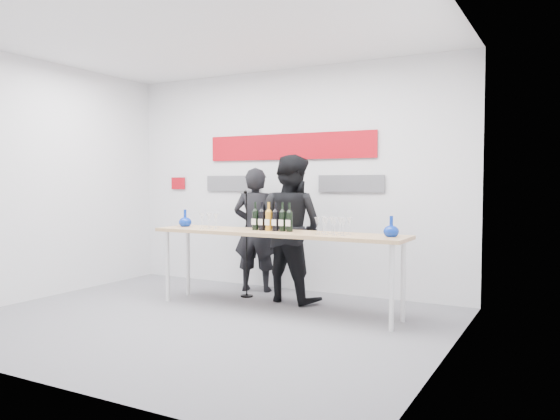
% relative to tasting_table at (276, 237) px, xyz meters
% --- Properties ---
extents(ground, '(5.00, 5.00, 0.00)m').
position_rel_tasting_table_xyz_m(ground, '(-0.45, -0.79, -0.84)').
color(ground, slate).
rests_on(ground, ground).
extents(back_wall, '(5.00, 0.04, 3.00)m').
position_rel_tasting_table_xyz_m(back_wall, '(-0.45, 1.21, 0.66)').
color(back_wall, silver).
rests_on(back_wall, ground).
extents(signage, '(3.38, 0.02, 0.79)m').
position_rel_tasting_table_xyz_m(signage, '(-0.51, 1.18, 0.96)').
color(signage, '#AA0712').
rests_on(signage, back_wall).
extents(tasting_table, '(3.04, 0.62, 0.91)m').
position_rel_tasting_table_xyz_m(tasting_table, '(0.00, 0.00, 0.00)').
color(tasting_table, tan).
rests_on(tasting_table, ground).
extents(wine_bottles, '(0.53, 0.08, 0.33)m').
position_rel_tasting_table_xyz_m(wine_bottles, '(-0.07, 0.04, 0.23)').
color(wine_bottles, black).
rests_on(wine_bottles, tasting_table).
extents(decanter_left, '(0.16, 0.16, 0.21)m').
position_rel_tasting_table_xyz_m(decanter_left, '(-1.33, 0.05, 0.18)').
color(decanter_left, '#08299B').
rests_on(decanter_left, tasting_table).
extents(decanter_right, '(0.16, 0.16, 0.21)m').
position_rel_tasting_table_xyz_m(decanter_right, '(1.33, 0.04, 0.18)').
color(decanter_right, '#08299B').
rests_on(decanter_right, tasting_table).
extents(glasses_left, '(0.26, 0.22, 0.18)m').
position_rel_tasting_table_xyz_m(glasses_left, '(-0.90, -0.01, 0.16)').
color(glasses_left, silver).
rests_on(glasses_left, tasting_table).
extents(glasses_right, '(0.36, 0.23, 0.18)m').
position_rel_tasting_table_xyz_m(glasses_right, '(0.70, -0.00, 0.16)').
color(glasses_right, silver).
rests_on(glasses_right, tasting_table).
extents(presenter_left, '(0.69, 0.54, 1.66)m').
position_rel_tasting_table_xyz_m(presenter_left, '(-0.78, 0.86, -0.01)').
color(presenter_left, black).
rests_on(presenter_left, ground).
extents(presenter_right, '(0.98, 0.82, 1.80)m').
position_rel_tasting_table_xyz_m(presenter_right, '(-0.10, 0.55, 0.06)').
color(presenter_right, black).
rests_on(presenter_right, ground).
extents(mic_stand, '(0.16, 0.16, 1.37)m').
position_rel_tasting_table_xyz_m(mic_stand, '(-0.69, 0.48, -0.43)').
color(mic_stand, black).
rests_on(mic_stand, ground).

